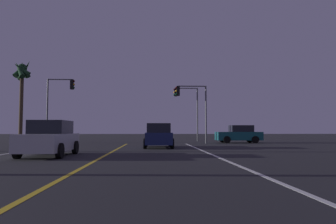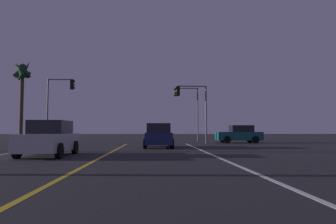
{
  "view_description": "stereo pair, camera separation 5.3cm",
  "coord_description": "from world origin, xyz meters",
  "px_view_note": "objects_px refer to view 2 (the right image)",
  "views": [
    {
      "loc": [
        2.31,
        -0.02,
        1.24
      ],
      "look_at": [
        3.51,
        24.47,
        2.66
      ],
      "focal_mm": 33.33,
      "sensor_mm": 36.0,
      "label": 1
    },
    {
      "loc": [
        2.36,
        -0.02,
        1.24
      ],
      "look_at": [
        3.51,
        24.47,
        2.66
      ],
      "focal_mm": 33.33,
      "sensor_mm": 36.0,
      "label": 2
    }
  ],
  "objects_px": {
    "car_ahead_far": "(158,136)",
    "traffic_light_far_right": "(187,102)",
    "car_crossing_side": "(239,134)",
    "traffic_light_near_right": "(191,100)",
    "palm_tree_left_far": "(22,77)",
    "car_oncoming": "(49,139)",
    "traffic_light_near_left": "(60,96)"
  },
  "relations": [
    {
      "from": "car_oncoming",
      "to": "traffic_light_near_left",
      "type": "height_order",
      "value": "traffic_light_near_left"
    },
    {
      "from": "car_ahead_far",
      "to": "palm_tree_left_far",
      "type": "xyz_separation_m",
      "value": [
        -13.34,
        9.16,
        5.68
      ]
    },
    {
      "from": "car_oncoming",
      "to": "car_ahead_far",
      "type": "distance_m",
      "value": 8.65
    },
    {
      "from": "car_crossing_side",
      "to": "traffic_light_near_right",
      "type": "height_order",
      "value": "traffic_light_near_right"
    },
    {
      "from": "car_crossing_side",
      "to": "traffic_light_far_right",
      "type": "height_order",
      "value": "traffic_light_far_right"
    },
    {
      "from": "traffic_light_near_right",
      "to": "car_oncoming",
      "type": "bearing_deg",
      "value": 57.6
    },
    {
      "from": "car_crossing_side",
      "to": "palm_tree_left_far",
      "type": "distance_m",
      "value": 22.08
    },
    {
      "from": "car_crossing_side",
      "to": "car_ahead_far",
      "type": "relative_size",
      "value": 1.0
    },
    {
      "from": "car_crossing_side",
      "to": "car_ahead_far",
      "type": "distance_m",
      "value": 11.15
    },
    {
      "from": "traffic_light_near_right",
      "to": "traffic_light_far_right",
      "type": "relative_size",
      "value": 0.91
    },
    {
      "from": "car_crossing_side",
      "to": "traffic_light_near_left",
      "type": "distance_m",
      "value": 17.19
    },
    {
      "from": "car_crossing_side",
      "to": "palm_tree_left_far",
      "type": "bearing_deg",
      "value": -3.63
    },
    {
      "from": "car_oncoming",
      "to": "traffic_light_far_right",
      "type": "distance_m",
      "value": 21.04
    },
    {
      "from": "traffic_light_near_left",
      "to": "palm_tree_left_far",
      "type": "distance_m",
      "value": 5.65
    },
    {
      "from": "car_oncoming",
      "to": "traffic_light_far_right",
      "type": "bearing_deg",
      "value": 155.42
    },
    {
      "from": "car_ahead_far",
      "to": "palm_tree_left_far",
      "type": "bearing_deg",
      "value": 55.51
    },
    {
      "from": "car_ahead_far",
      "to": "traffic_light_far_right",
      "type": "relative_size",
      "value": 0.73
    },
    {
      "from": "car_ahead_far",
      "to": "traffic_light_far_right",
      "type": "height_order",
      "value": "traffic_light_far_right"
    },
    {
      "from": "car_crossing_side",
      "to": "palm_tree_left_far",
      "type": "xyz_separation_m",
      "value": [
        -21.29,
        1.35,
        5.68
      ]
    },
    {
      "from": "traffic_light_far_right",
      "to": "traffic_light_near_right",
      "type": "bearing_deg",
      "value": 88.46
    },
    {
      "from": "traffic_light_near_right",
      "to": "palm_tree_left_far",
      "type": "relative_size",
      "value": 0.65
    },
    {
      "from": "palm_tree_left_far",
      "to": "traffic_light_far_right",
      "type": "bearing_deg",
      "value": 9.84
    },
    {
      "from": "car_crossing_side",
      "to": "traffic_light_near_left",
      "type": "height_order",
      "value": "traffic_light_near_left"
    },
    {
      "from": "traffic_light_far_right",
      "to": "car_oncoming",
      "type": "bearing_deg",
      "value": 65.42
    },
    {
      "from": "car_oncoming",
      "to": "car_crossing_side",
      "type": "height_order",
      "value": "same"
    },
    {
      "from": "car_oncoming",
      "to": "traffic_light_far_right",
      "type": "xyz_separation_m",
      "value": [
        8.63,
        18.87,
        3.51
      ]
    },
    {
      "from": "car_oncoming",
      "to": "palm_tree_left_far",
      "type": "bearing_deg",
      "value": -153.36
    },
    {
      "from": "car_oncoming",
      "to": "car_crossing_side",
      "type": "xyz_separation_m",
      "value": [
        13.28,
        14.63,
        0.0
      ]
    },
    {
      "from": "car_ahead_far",
      "to": "palm_tree_left_far",
      "type": "height_order",
      "value": "palm_tree_left_far"
    },
    {
      "from": "traffic_light_near_right",
      "to": "traffic_light_near_left",
      "type": "distance_m",
      "value": 12.0
    },
    {
      "from": "traffic_light_far_right",
      "to": "palm_tree_left_far",
      "type": "distance_m",
      "value": 17.04
    },
    {
      "from": "car_crossing_side",
      "to": "traffic_light_far_right",
      "type": "bearing_deg",
      "value": -42.38
    }
  ]
}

